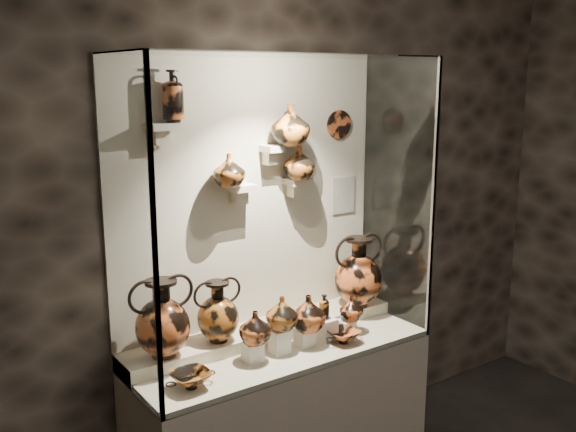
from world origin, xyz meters
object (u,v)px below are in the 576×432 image
(ovoid_vase_a, at_px, (229,170))
(ovoid_vase_c, at_px, (299,163))
(amphora_left, at_px, (163,318))
(kylix_right, at_px, (343,335))
(jug_b, at_px, (282,313))
(jug_c, at_px, (308,313))
(lekythos_tall, at_px, (172,93))
(lekythos_small, at_px, (324,305))
(jug_a, at_px, (255,327))
(kylix_left, at_px, (191,378))
(amphora_mid, at_px, (218,311))
(jug_e, at_px, (351,308))
(amphora_right, at_px, (358,272))
(ovoid_vase_b, at_px, (290,125))

(ovoid_vase_a, height_order, ovoid_vase_c, ovoid_vase_c)
(amphora_left, bearing_deg, kylix_right, -25.98)
(ovoid_vase_c, bearing_deg, jug_b, -138.28)
(jug_c, height_order, ovoid_vase_c, ovoid_vase_c)
(kylix_right, relative_size, lekythos_tall, 0.79)
(amphora_left, height_order, kylix_right, amphora_left)
(amphora_left, height_order, lekythos_tall, lekythos_tall)
(jug_b, bearing_deg, ovoid_vase_a, 131.32)
(lekythos_small, xyz_separation_m, ovoid_vase_a, (-0.46, 0.24, 0.78))
(lekythos_tall, relative_size, ovoid_vase_a, 1.63)
(jug_a, xyz_separation_m, kylix_left, (-0.41, -0.07, -0.14))
(jug_c, xyz_separation_m, lekythos_tall, (-0.62, 0.30, 1.19))
(amphora_mid, relative_size, lekythos_tall, 1.16)
(jug_b, bearing_deg, kylix_left, -163.03)
(lekythos_tall, height_order, ovoid_vase_a, lekythos_tall)
(ovoid_vase_c, bearing_deg, kylix_left, -157.82)
(jug_c, relative_size, ovoid_vase_c, 1.08)
(amphora_left, relative_size, amphora_mid, 1.21)
(jug_a, relative_size, jug_c, 0.87)
(jug_b, relative_size, kylix_left, 0.75)
(jug_a, bearing_deg, kylix_left, -158.07)
(jug_e, distance_m, ovoid_vase_a, 1.08)
(amphora_right, bearing_deg, jug_e, -115.88)
(amphora_mid, distance_m, ovoid_vase_a, 0.75)
(kylix_right, bearing_deg, lekythos_small, 110.35)
(jug_b, xyz_separation_m, ovoid_vase_c, (0.29, 0.25, 0.76))
(lekythos_tall, relative_size, ovoid_vase_c, 1.54)
(ovoid_vase_a, xyz_separation_m, ovoid_vase_b, (0.38, -0.02, 0.22))
(amphora_right, relative_size, lekythos_small, 2.73)
(amphora_left, height_order, ovoid_vase_b, ovoid_vase_b)
(jug_e, bearing_deg, kylix_left, 175.74)
(amphora_right, relative_size, jug_c, 2.16)
(kylix_left, xyz_separation_m, kylix_right, (0.94, -0.01, -0.00))
(jug_e, bearing_deg, amphora_mid, 157.30)
(jug_b, relative_size, jug_e, 1.27)
(jug_e, distance_m, lekythos_tall, 1.57)
(amphora_mid, xyz_separation_m, kylix_right, (0.64, -0.28, -0.19))
(jug_a, height_order, jug_c, jug_c)
(lekythos_tall, bearing_deg, jug_b, -21.45)
(amphora_mid, bearing_deg, lekythos_tall, 174.86)
(jug_c, bearing_deg, kylix_right, -46.50)
(amphora_left, distance_m, jug_b, 0.63)
(ovoid_vase_a, bearing_deg, jug_c, -41.20)
(lekythos_tall, xyz_separation_m, ovoid_vase_c, (0.75, -0.03, -0.40))
(amphora_mid, bearing_deg, jug_a, -37.13)
(jug_e, bearing_deg, lekythos_small, 163.50)
(amphora_mid, bearing_deg, ovoid_vase_b, 29.87)
(lekythos_tall, bearing_deg, kylix_left, -100.05)
(lekythos_small, relative_size, ovoid_vase_b, 0.71)
(jug_e, bearing_deg, ovoid_vase_a, 149.09)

